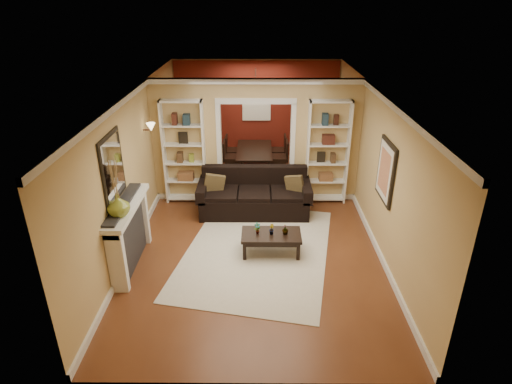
{
  "coord_description": "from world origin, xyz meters",
  "views": [
    {
      "loc": [
        0.06,
        -7.71,
        4.3
      ],
      "look_at": [
        0.02,
        -0.8,
        1.06
      ],
      "focal_mm": 30.0,
      "sensor_mm": 36.0,
      "label": 1
    }
  ],
  "objects_px": {
    "bookshelf_left": "(184,152)",
    "fireplace": "(131,235)",
    "dining_table": "(256,160)",
    "sofa": "(254,193)",
    "coffee_table": "(271,243)",
    "bookshelf_right": "(327,153)"
  },
  "relations": [
    {
      "from": "bookshelf_right",
      "to": "fireplace",
      "type": "bearing_deg",
      "value": -145.2
    },
    {
      "from": "coffee_table",
      "to": "bookshelf_right",
      "type": "height_order",
      "value": "bookshelf_right"
    },
    {
      "from": "bookshelf_left",
      "to": "dining_table",
      "type": "xyz_separation_m",
      "value": [
        1.53,
        1.84,
        -0.86
      ]
    },
    {
      "from": "sofa",
      "to": "coffee_table",
      "type": "distance_m",
      "value": 1.64
    },
    {
      "from": "bookshelf_left",
      "to": "bookshelf_right",
      "type": "bearing_deg",
      "value": 0.0
    },
    {
      "from": "bookshelf_right",
      "to": "sofa",
      "type": "bearing_deg",
      "value": -159.79
    },
    {
      "from": "sofa",
      "to": "bookshelf_left",
      "type": "height_order",
      "value": "bookshelf_left"
    },
    {
      "from": "coffee_table",
      "to": "bookshelf_right",
      "type": "xyz_separation_m",
      "value": [
        1.26,
        2.17,
        0.95
      ]
    },
    {
      "from": "coffee_table",
      "to": "fireplace",
      "type": "distance_m",
      "value": 2.44
    },
    {
      "from": "sofa",
      "to": "dining_table",
      "type": "distance_m",
      "value": 2.43
    },
    {
      "from": "coffee_table",
      "to": "bookshelf_right",
      "type": "distance_m",
      "value": 2.68
    },
    {
      "from": "sofa",
      "to": "bookshelf_right",
      "type": "bearing_deg",
      "value": 20.21
    },
    {
      "from": "bookshelf_left",
      "to": "dining_table",
      "type": "distance_m",
      "value": 2.54
    },
    {
      "from": "coffee_table",
      "to": "dining_table",
      "type": "distance_m",
      "value": 4.02
    },
    {
      "from": "dining_table",
      "to": "bookshelf_left",
      "type": "bearing_deg",
      "value": 140.24
    },
    {
      "from": "fireplace",
      "to": "dining_table",
      "type": "distance_m",
      "value": 4.85
    },
    {
      "from": "bookshelf_left",
      "to": "dining_table",
      "type": "height_order",
      "value": "bookshelf_left"
    },
    {
      "from": "coffee_table",
      "to": "fireplace",
      "type": "bearing_deg",
      "value": -170.94
    },
    {
      "from": "bookshelf_left",
      "to": "bookshelf_right",
      "type": "height_order",
      "value": "same"
    },
    {
      "from": "bookshelf_left",
      "to": "fireplace",
      "type": "distance_m",
      "value": 2.65
    },
    {
      "from": "sofa",
      "to": "fireplace",
      "type": "relative_size",
      "value": 1.39
    },
    {
      "from": "sofa",
      "to": "bookshelf_left",
      "type": "relative_size",
      "value": 1.03
    }
  ]
}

